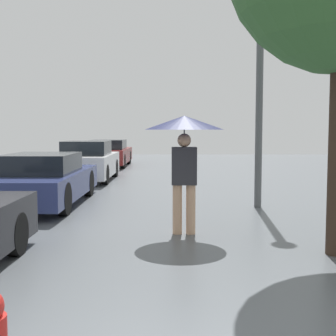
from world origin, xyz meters
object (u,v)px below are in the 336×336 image
(parked_car_second, at_px, (44,180))
(parked_car_third, at_px, (88,162))
(pedestrian, at_px, (184,135))
(parked_car_farthest, at_px, (109,153))
(street_lamp, at_px, (260,58))

(parked_car_second, height_order, parked_car_third, parked_car_third)
(pedestrian, distance_m, parked_car_farthest, 14.36)
(pedestrian, xyz_separation_m, street_lamp, (1.66, 2.61, 1.59))
(pedestrian, relative_size, parked_car_farthest, 0.42)
(parked_car_second, height_order, street_lamp, street_lamp)
(parked_car_second, relative_size, parked_car_farthest, 0.97)
(street_lamp, bearing_deg, pedestrian, -122.48)
(pedestrian, distance_m, parked_car_second, 4.32)
(parked_car_second, relative_size, street_lamp, 0.86)
(parked_car_second, distance_m, parked_car_farthest, 11.10)
(parked_car_farthest, bearing_deg, parked_car_third, -88.80)
(parked_car_second, bearing_deg, parked_car_third, 88.93)
(pedestrian, height_order, parked_car_second, pedestrian)
(street_lamp, bearing_deg, parked_car_second, 176.58)
(parked_car_second, bearing_deg, parked_car_farthest, 90.18)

